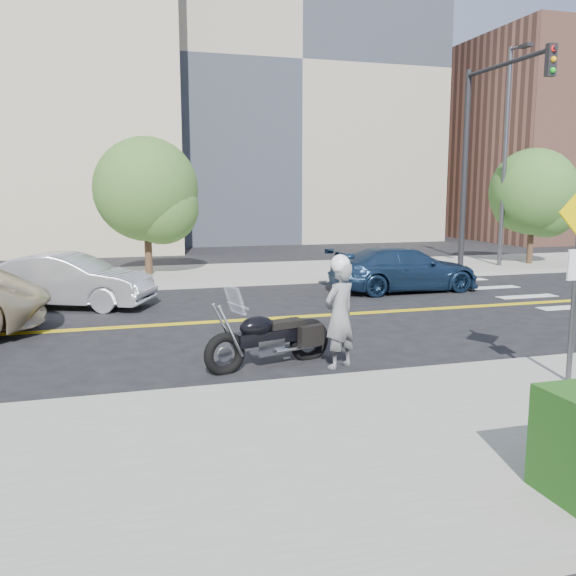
# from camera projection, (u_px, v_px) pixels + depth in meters

# --- Properties ---
(ground_plane) EXTENTS (120.00, 120.00, 0.00)m
(ground_plane) POSITION_uv_depth(u_px,v_px,m) (218.00, 322.00, 13.92)
(ground_plane) COLOR black
(ground_plane) RESTS_ON ground
(sidewalk_near) EXTENTS (60.00, 5.00, 0.15)m
(sidewalk_near) POSITION_uv_depth(u_px,v_px,m) (331.00, 451.00, 6.80)
(sidewalk_near) COLOR #9E9B91
(sidewalk_near) RESTS_ON ground_plane
(sidewalk_far) EXTENTS (60.00, 5.00, 0.15)m
(sidewalk_far) POSITION_uv_depth(u_px,v_px,m) (181.00, 276.00, 21.03)
(sidewalk_far) COLOR #9E9B91
(sidewalk_far) RESTS_ON ground_plane
(building_mid) EXTENTS (18.00, 14.00, 20.00)m
(building_mid) POSITION_uv_depth(u_px,v_px,m) (270.00, 81.00, 39.22)
(building_mid) COLOR #A39984
(building_mid) RESTS_ON ground_plane
(building_right) EXTENTS (14.00, 12.00, 12.00)m
(building_right) POSITION_uv_depth(u_px,v_px,m) (565.00, 144.00, 39.10)
(building_right) COLOR #8C5947
(building_right) RESTS_ON ground_plane
(lamp_post) EXTENTS (0.16, 0.16, 8.00)m
(lamp_post) POSITION_uv_depth(u_px,v_px,m) (505.00, 159.00, 22.74)
(lamp_post) COLOR #4C4C51
(lamp_post) RESTS_ON sidewalk_far
(traffic_light) EXTENTS (0.28, 4.50, 7.00)m
(traffic_light) POSITION_uv_depth(u_px,v_px,m) (481.00, 140.00, 20.76)
(traffic_light) COLOR black
(traffic_light) RESTS_ON sidewalk_far
(motorcyclist) EXTENTS (0.78, 0.69, 1.92)m
(motorcyclist) POSITION_uv_depth(u_px,v_px,m) (340.00, 312.00, 10.17)
(motorcyclist) COLOR #B6B5BA
(motorcyclist) RESTS_ON ground
(motorcycle) EXTENTS (2.46, 1.37, 1.43)m
(motorcycle) POSITION_uv_depth(u_px,v_px,m) (270.00, 325.00, 10.31)
(motorcycle) COLOR black
(motorcycle) RESTS_ON ground
(parked_car_silver) EXTENTS (4.43, 3.04, 1.38)m
(parked_car_silver) POSITION_uv_depth(u_px,v_px,m) (69.00, 281.00, 15.55)
(parked_car_silver) COLOR #B7B8BF
(parked_car_silver) RESTS_ON ground
(parked_car_blue) EXTENTS (4.58, 1.94, 1.32)m
(parked_car_blue) POSITION_uv_depth(u_px,v_px,m) (404.00, 269.00, 18.15)
(parked_car_blue) COLOR navy
(parked_car_blue) RESTS_ON ground
(tree_far_a) EXTENTS (3.49, 3.49, 4.77)m
(tree_far_a) POSITION_uv_depth(u_px,v_px,m) (146.00, 189.00, 20.42)
(tree_far_a) COLOR #382619
(tree_far_a) RESTS_ON ground
(tree_far_b) EXTENTS (3.33, 3.33, 4.61)m
(tree_far_b) POSITION_uv_depth(u_px,v_px,m) (533.00, 192.00, 23.56)
(tree_far_b) COLOR #382619
(tree_far_b) RESTS_ON ground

